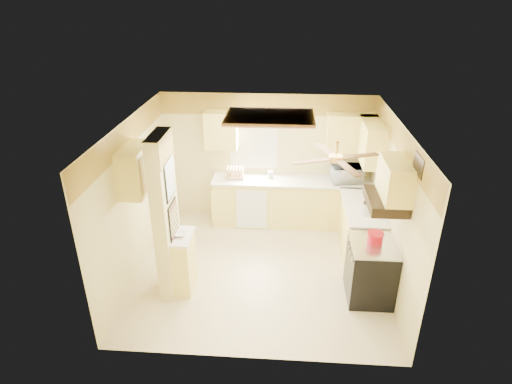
# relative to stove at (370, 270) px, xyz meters

# --- Properties ---
(floor) EXTENTS (4.00, 4.00, 0.00)m
(floor) POSITION_rel_stove_xyz_m (-1.67, 0.55, -0.46)
(floor) COLOR #CCB88D
(floor) RESTS_ON ground
(ceiling) EXTENTS (4.00, 4.00, 0.00)m
(ceiling) POSITION_rel_stove_xyz_m (-1.67, 0.55, 2.04)
(ceiling) COLOR white
(ceiling) RESTS_ON wall_back
(wall_back) EXTENTS (4.00, 0.00, 4.00)m
(wall_back) POSITION_rel_stove_xyz_m (-1.67, 2.45, 0.79)
(wall_back) COLOR #DACA85
(wall_back) RESTS_ON floor
(wall_front) EXTENTS (4.00, 0.00, 4.00)m
(wall_front) POSITION_rel_stove_xyz_m (-1.67, -1.35, 0.79)
(wall_front) COLOR #DACA85
(wall_front) RESTS_ON floor
(wall_left) EXTENTS (0.00, 3.80, 3.80)m
(wall_left) POSITION_rel_stove_xyz_m (-3.67, 0.55, 0.79)
(wall_left) COLOR #DACA85
(wall_left) RESTS_ON floor
(wall_right) EXTENTS (0.00, 3.80, 3.80)m
(wall_right) POSITION_rel_stove_xyz_m (0.33, 0.55, 0.79)
(wall_right) COLOR #DACA85
(wall_right) RESTS_ON floor
(wallpaper_border) EXTENTS (4.00, 0.02, 0.40)m
(wallpaper_border) POSITION_rel_stove_xyz_m (-1.67, 2.43, 1.84)
(wallpaper_border) COLOR gold
(wallpaper_border) RESTS_ON wall_back
(partition_column) EXTENTS (0.20, 0.70, 2.50)m
(partition_column) POSITION_rel_stove_xyz_m (-3.02, 0.00, 0.79)
(partition_column) COLOR #DACA85
(partition_column) RESTS_ON floor
(partition_ledge) EXTENTS (0.25, 0.55, 0.90)m
(partition_ledge) POSITION_rel_stove_xyz_m (-2.80, 0.00, -0.01)
(partition_ledge) COLOR #FCEA72
(partition_ledge) RESTS_ON floor
(ledge_top) EXTENTS (0.28, 0.58, 0.04)m
(ledge_top) POSITION_rel_stove_xyz_m (-2.80, 0.00, 0.46)
(ledge_top) COLOR silver
(ledge_top) RESTS_ON partition_ledge
(lower_cabinets_back) EXTENTS (3.00, 0.60, 0.90)m
(lower_cabinets_back) POSITION_rel_stove_xyz_m (-1.17, 2.15, -0.01)
(lower_cabinets_back) COLOR #FCEA72
(lower_cabinets_back) RESTS_ON floor
(lower_cabinets_right) EXTENTS (0.60, 1.40, 0.90)m
(lower_cabinets_right) POSITION_rel_stove_xyz_m (0.03, 1.15, -0.01)
(lower_cabinets_right) COLOR #FCEA72
(lower_cabinets_right) RESTS_ON floor
(countertop_back) EXTENTS (3.04, 0.64, 0.04)m
(countertop_back) POSITION_rel_stove_xyz_m (-1.17, 2.14, 0.46)
(countertop_back) COLOR silver
(countertop_back) RESTS_ON lower_cabinets_back
(countertop_right) EXTENTS (0.64, 1.44, 0.04)m
(countertop_right) POSITION_rel_stove_xyz_m (0.02, 1.15, 0.46)
(countertop_right) COLOR silver
(countertop_right) RESTS_ON lower_cabinets_right
(dishwasher_panel) EXTENTS (0.58, 0.02, 0.80)m
(dishwasher_panel) POSITION_rel_stove_xyz_m (-1.92, 1.84, -0.03)
(dishwasher_panel) COLOR white
(dishwasher_panel) RESTS_ON lower_cabinets_back
(window) EXTENTS (0.92, 0.02, 1.02)m
(window) POSITION_rel_stove_xyz_m (-1.92, 2.44, 1.09)
(window) COLOR white
(window) RESTS_ON wall_back
(upper_cab_back_left) EXTENTS (0.60, 0.35, 0.70)m
(upper_cab_back_left) POSITION_rel_stove_xyz_m (-2.52, 2.27, 1.39)
(upper_cab_back_left) COLOR #FCEA72
(upper_cab_back_left) RESTS_ON wall_back
(upper_cab_back_right) EXTENTS (0.90, 0.35, 0.70)m
(upper_cab_back_right) POSITION_rel_stove_xyz_m (-0.12, 2.27, 1.39)
(upper_cab_back_right) COLOR #FCEA72
(upper_cab_back_right) RESTS_ON wall_back
(upper_cab_right) EXTENTS (0.35, 1.00, 0.70)m
(upper_cab_right) POSITION_rel_stove_xyz_m (0.16, 1.80, 1.39)
(upper_cab_right) COLOR #FCEA72
(upper_cab_right) RESTS_ON wall_right
(upper_cab_left_wall) EXTENTS (0.35, 0.75, 0.70)m
(upper_cab_left_wall) POSITION_rel_stove_xyz_m (-3.49, 0.30, 1.39)
(upper_cab_left_wall) COLOR #FCEA72
(upper_cab_left_wall) RESTS_ON wall_left
(upper_cab_over_stove) EXTENTS (0.35, 0.76, 0.52)m
(upper_cab_over_stove) POSITION_rel_stove_xyz_m (0.16, 0.00, 1.49)
(upper_cab_over_stove) COLOR #FCEA72
(upper_cab_over_stove) RESTS_ON wall_right
(stove) EXTENTS (0.68, 0.77, 0.92)m
(stove) POSITION_rel_stove_xyz_m (0.00, 0.00, 0.00)
(stove) COLOR black
(stove) RESTS_ON floor
(range_hood) EXTENTS (0.50, 0.76, 0.14)m
(range_hood) POSITION_rel_stove_xyz_m (0.07, 0.00, 1.16)
(range_hood) COLOR black
(range_hood) RESTS_ON upper_cab_over_stove
(poster_menu) EXTENTS (0.02, 0.42, 0.57)m
(poster_menu) POSITION_rel_stove_xyz_m (-2.91, 0.00, 1.39)
(poster_menu) COLOR black
(poster_menu) RESTS_ON partition_column
(poster_nashville) EXTENTS (0.02, 0.42, 0.57)m
(poster_nashville) POSITION_rel_stove_xyz_m (-2.91, 0.00, 0.74)
(poster_nashville) COLOR black
(poster_nashville) RESTS_ON partition_column
(ceiling_light_panel) EXTENTS (1.35, 0.95, 0.06)m
(ceiling_light_panel) POSITION_rel_stove_xyz_m (-1.57, 1.05, 2.00)
(ceiling_light_panel) COLOR brown
(ceiling_light_panel) RESTS_ON ceiling
(ceiling_fan) EXTENTS (1.15, 1.15, 0.26)m
(ceiling_fan) POSITION_rel_stove_xyz_m (-0.67, -0.15, 1.83)
(ceiling_fan) COLOR gold
(ceiling_fan) RESTS_ON ceiling
(vent_grate) EXTENTS (0.02, 0.40, 0.25)m
(vent_grate) POSITION_rel_stove_xyz_m (0.31, -0.35, 1.84)
(vent_grate) COLOR black
(vent_grate) RESTS_ON wall_right
(microwave) EXTENTS (0.61, 0.46, 0.31)m
(microwave) POSITION_rel_stove_xyz_m (-0.15, 2.13, 0.64)
(microwave) COLOR white
(microwave) RESTS_ON countertop_back
(bowl) EXTENTS (0.21, 0.21, 0.05)m
(bowl) POSITION_rel_stove_xyz_m (-2.84, 0.00, 0.50)
(bowl) COLOR white
(bowl) RESTS_ON ledge_top
(dutch_oven) EXTENTS (0.24, 0.24, 0.16)m
(dutch_oven) POSITION_rel_stove_xyz_m (0.02, 0.05, 0.54)
(dutch_oven) COLOR #A70B19
(dutch_oven) RESTS_ON stove
(kettle) EXTENTS (0.16, 0.16, 0.24)m
(kettle) POSITION_rel_stove_xyz_m (0.01, 0.85, 0.59)
(kettle) COLOR silver
(kettle) RESTS_ON countertop_right
(dish_rack) EXTENTS (0.35, 0.27, 0.20)m
(dish_rack) POSITION_rel_stove_xyz_m (-2.26, 2.17, 0.55)
(dish_rack) COLOR #D9B17D
(dish_rack) RESTS_ON countertop_back
(utensil_crock) EXTENTS (0.10, 0.10, 0.20)m
(utensil_crock) POSITION_rel_stove_xyz_m (-1.59, 2.22, 0.55)
(utensil_crock) COLOR white
(utensil_crock) RESTS_ON countertop_back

